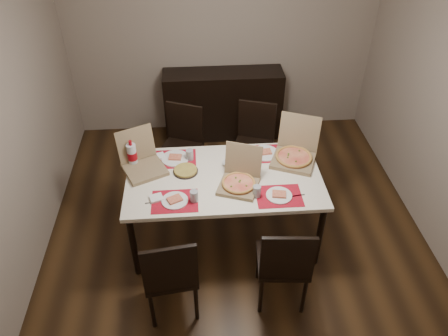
{
  "coord_description": "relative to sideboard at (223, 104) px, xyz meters",
  "views": [
    {
      "loc": [
        -0.36,
        -3.17,
        3.31
      ],
      "look_at": [
        -0.13,
        -0.06,
        0.85
      ],
      "focal_mm": 35.0,
      "sensor_mm": 36.0,
      "label": 1
    }
  ],
  "objects": [
    {
      "name": "dip_bowl",
      "position": [
        -0.08,
        -1.66,
        0.31
      ],
      "size": [
        0.12,
        0.12,
        0.03
      ],
      "primitive_type": "imported",
      "rotation": [
        0.0,
        0.0,
        -0.2
      ],
      "color": "white",
      "rests_on": "dining_table"
    },
    {
      "name": "pizza_box_center",
      "position": [
        0.0,
        -1.97,
        0.35
      ],
      "size": [
        0.44,
        0.46,
        0.34
      ],
      "color": "olive",
      "rests_on": "dining_table"
    },
    {
      "name": "room_walls",
      "position": [
        0.0,
        -1.35,
        1.28
      ],
      "size": [
        3.84,
        4.02,
        2.62
      ],
      "color": "gray",
      "rests_on": "ground"
    },
    {
      "name": "chair_near_left",
      "position": [
        -0.62,
        -2.72,
        0.06
      ],
      "size": [
        0.47,
        0.47,
        0.93
      ],
      "color": "black",
      "rests_on": "ground"
    },
    {
      "name": "soda_bottle",
      "position": [
        -0.98,
        -1.6,
        0.42
      ],
      "size": [
        0.09,
        0.09,
        0.28
      ],
      "color": "silver",
      "rests_on": "dining_table"
    },
    {
      "name": "chair_near_right",
      "position": [
        0.3,
        -2.68,
        0.06
      ],
      "size": [
        0.45,
        0.45,
        0.93
      ],
      "color": "black",
      "rests_on": "ground"
    },
    {
      "name": "chair_far_right",
      "position": [
        0.28,
        -0.92,
        0.06
      ],
      "size": [
        0.53,
        0.53,
        0.93
      ],
      "color": "black",
      "rests_on": "ground"
    },
    {
      "name": "setting_far_right",
      "position": [
        0.27,
        -1.54,
        0.32
      ],
      "size": [
        0.5,
        0.3,
        0.11
      ],
      "color": "#B20B20",
      "rests_on": "dining_table"
    },
    {
      "name": "ground",
      "position": [
        0.0,
        -1.78,
        -0.46
      ],
      "size": [
        3.8,
        4.0,
        0.02
      ],
      "primitive_type": "cube",
      "color": "#3C2612",
      "rests_on": "ground"
    },
    {
      "name": "setting_far_left",
      "position": [
        -0.56,
        -1.54,
        0.32
      ],
      "size": [
        0.47,
        0.3,
        0.11
      ],
      "color": "#B20B20",
      "rests_on": "dining_table"
    },
    {
      "name": "setting_near_right",
      "position": [
        0.28,
        -2.14,
        0.32
      ],
      "size": [
        0.46,
        0.3,
        0.11
      ],
      "color": "#B20B20",
      "rests_on": "dining_table"
    },
    {
      "name": "pizza_box_right",
      "position": [
        0.57,
        -1.62,
        0.36
      ],
      "size": [
        0.53,
        0.55,
        0.39
      ],
      "color": "olive",
      "rests_on": "dining_table"
    },
    {
      "name": "napkin_loose",
      "position": [
        0.01,
        -1.89,
        0.31
      ],
      "size": [
        0.16,
        0.16,
        0.02
      ],
      "primitive_type": "cube",
      "rotation": [
        0.0,
        0.0,
        0.62
      ],
      "color": "white",
      "rests_on": "dining_table"
    },
    {
      "name": "faina_plate",
      "position": [
        -0.48,
        -1.74,
        0.31
      ],
      "size": [
        0.23,
        0.23,
        0.03
      ],
      "color": "black",
      "rests_on": "dining_table"
    },
    {
      "name": "dining_table",
      "position": [
        -0.13,
        -1.84,
        0.23
      ],
      "size": [
        1.8,
        1.0,
        0.75
      ],
      "color": "#F4E8CE",
      "rests_on": "ground"
    },
    {
      "name": "sideboard",
      "position": [
        0.0,
        0.0,
        0.0
      ],
      "size": [
        1.5,
        0.4,
        0.9
      ],
      "primitive_type": "cube",
      "color": "black",
      "rests_on": "ground"
    },
    {
      "name": "pizza_box_left",
      "position": [
        -0.88,
        -1.66,
        0.36
      ],
      "size": [
        0.49,
        0.51,
        0.36
      ],
      "color": "olive",
      "rests_on": "dining_table"
    },
    {
      "name": "chair_far_left",
      "position": [
        -0.53,
        -0.9,
        0.06
      ],
      "size": [
        0.55,
        0.55,
        0.93
      ],
      "color": "black",
      "rests_on": "ground"
    },
    {
      "name": "setting_near_left",
      "position": [
        -0.55,
        -2.14,
        0.32
      ],
      "size": [
        0.46,
        0.3,
        0.11
      ],
      "color": "#B20B20",
      "rests_on": "dining_table"
    }
  ]
}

